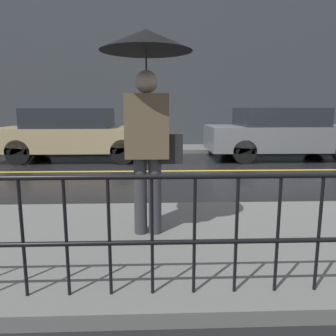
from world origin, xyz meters
TOP-DOWN VIEW (x-y plane):
  - ground_plane at (0.00, 0.00)m, footprint 80.00×80.00m
  - sidewalk_near at (0.00, -4.30)m, footprint 28.00×2.56m
  - sidewalk_far at (0.00, 3.86)m, footprint 28.00×1.68m
  - lane_marking at (0.00, 0.00)m, footprint 25.20×0.12m
  - building_storefront at (0.00, 4.85)m, footprint 28.00×0.30m
  - pedestrian at (-1.70, -4.15)m, footprint 0.92×0.92m
  - car_tan at (-3.88, 1.83)m, footprint 4.35×1.81m
  - car_grey at (2.05, 1.83)m, footprint 4.40×1.88m

SIDE VIEW (x-z plane):
  - ground_plane at x=0.00m, z-range 0.00..0.00m
  - lane_marking at x=0.00m, z-range 0.00..0.01m
  - sidewalk_near at x=0.00m, z-range 0.00..0.12m
  - sidewalk_far at x=0.00m, z-range 0.00..0.12m
  - car_tan at x=-3.88m, z-range 0.02..1.47m
  - car_grey at x=2.05m, z-range 0.02..1.48m
  - pedestrian at x=-1.70m, z-range 0.64..2.73m
  - building_storefront at x=0.00m, z-range 0.00..6.91m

